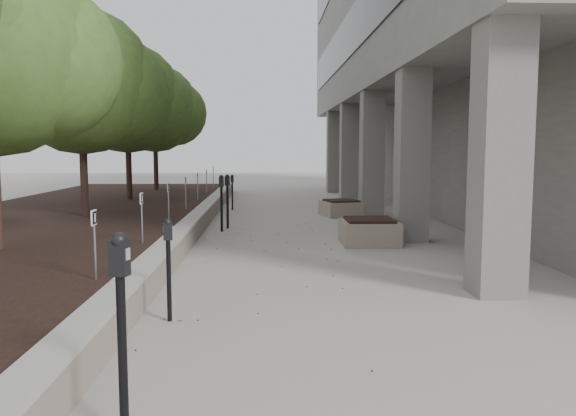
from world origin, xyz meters
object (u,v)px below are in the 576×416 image
object	(u,v)px
crabapple_tree_4	(127,121)
planter_back	(341,208)
crabapple_tree_3	(82,112)
parking_meter_5	(232,192)
crabapple_tree_5	(155,127)
parking_meter_3	(222,203)
planter_front	(369,231)
parking_meter_2	(169,270)
parking_meter_1	(122,336)
parking_meter_4	(227,201)

from	to	relation	value
crabapple_tree_4	planter_back	xyz separation A→B (m)	(7.23, -1.96, -2.85)
crabapple_tree_4	crabapple_tree_3	bearing A→B (deg)	-90.00
crabapple_tree_4	parking_meter_5	bearing A→B (deg)	1.47
crabapple_tree_5	parking_meter_3	distance (m)	11.14
planter_front	crabapple_tree_4	bearing A→B (deg)	134.06
crabapple_tree_3	parking_meter_2	distance (m)	9.21
parking_meter_1	planter_front	xyz separation A→B (m)	(3.46, 8.67, -0.49)
parking_meter_2	parking_meter_4	world-z (taller)	parking_meter_4
parking_meter_3	parking_meter_5	xyz separation A→B (m)	(-0.02, 5.36, -0.12)
parking_meter_2	planter_back	size ratio (longest dim) A/B	1.14
crabapple_tree_3	parking_meter_2	size ratio (longest dim) A/B	4.14
parking_meter_5	planter_back	world-z (taller)	parking_meter_5
parking_meter_2	parking_meter_4	size ratio (longest dim) A/B	0.89
crabapple_tree_4	planter_back	world-z (taller)	crabapple_tree_4
crabapple_tree_4	parking_meter_1	size ratio (longest dim) A/B	3.47
parking_meter_1	parking_meter_3	world-z (taller)	parking_meter_1
planter_front	crabapple_tree_5	bearing A→B (deg)	119.99
crabapple_tree_4	crabapple_tree_5	size ratio (longest dim) A/B	1.00
crabapple_tree_3	planter_front	bearing A→B (deg)	-18.46
parking_meter_4	crabapple_tree_3	bearing A→B (deg)	-158.69
parking_meter_5	crabapple_tree_5	bearing A→B (deg)	130.15
parking_meter_2	crabapple_tree_5	bearing A→B (deg)	93.63
crabapple_tree_5	planter_front	xyz separation A→B (m)	(7.15, -12.39, -2.82)
parking_meter_1	parking_meter_3	bearing A→B (deg)	104.57
crabapple_tree_4	parking_meter_4	xyz separation A→B (m)	(3.74, -4.66, -2.38)
crabapple_tree_5	parking_meter_4	size ratio (longest dim) A/B	3.67
planter_back	planter_front	bearing A→B (deg)	-90.86
crabapple_tree_3	parking_meter_4	distance (m)	4.45
parking_meter_2	planter_front	distance (m)	6.79
crabapple_tree_3	parking_meter_2	xyz separation A→B (m)	(3.55, -8.14, -2.46)
parking_meter_5	parking_meter_1	bearing A→B (deg)	-85.85
parking_meter_3	planter_front	world-z (taller)	parking_meter_3
parking_meter_1	planter_front	world-z (taller)	parking_meter_1
crabapple_tree_3	crabapple_tree_4	bearing A→B (deg)	90.00
parking_meter_2	parking_meter_5	distance (m)	13.23
crabapple_tree_5	parking_meter_5	world-z (taller)	crabapple_tree_5
parking_meter_1	parking_meter_4	xyz separation A→B (m)	(0.05, 11.39, -0.04)
parking_meter_4	crabapple_tree_5	bearing A→B (deg)	127.28
planter_front	planter_back	bearing A→B (deg)	89.14
crabapple_tree_4	parking_meter_4	world-z (taller)	crabapple_tree_4
crabapple_tree_3	parking_meter_1	bearing A→B (deg)	-71.56
parking_meter_2	planter_back	distance (m)	11.77
parking_meter_3	planter_front	xyz separation A→B (m)	(3.52, -2.12, -0.45)
crabapple_tree_3	planter_front	xyz separation A→B (m)	(7.15, -2.39, -2.82)
parking_meter_2	planter_back	bearing A→B (deg)	64.33
crabapple_tree_3	crabapple_tree_5	bearing A→B (deg)	90.00
planter_back	crabapple_tree_3	bearing A→B (deg)	-157.20
crabapple_tree_3	parking_meter_4	world-z (taller)	crabapple_tree_3
parking_meter_3	planter_back	size ratio (longest dim) A/B	1.30
crabapple_tree_4	parking_meter_5	size ratio (longest dim) A/B	4.30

